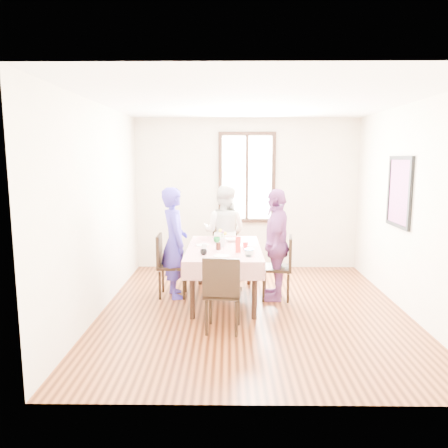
# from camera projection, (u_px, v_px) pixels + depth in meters

# --- Properties ---
(ground) EXTENTS (4.50, 4.50, 0.00)m
(ground) POSITION_uv_depth(u_px,v_px,m) (253.00, 309.00, 5.74)
(ground) COLOR #331507
(ground) RESTS_ON ground
(back_wall) EXTENTS (4.00, 0.00, 4.00)m
(back_wall) POSITION_uv_depth(u_px,v_px,m) (247.00, 194.00, 7.75)
(back_wall) COLOR beige
(back_wall) RESTS_ON ground
(right_wall) EXTENTS (0.00, 4.50, 4.50)m
(right_wall) POSITION_uv_depth(u_px,v_px,m) (409.00, 209.00, 5.51)
(right_wall) COLOR beige
(right_wall) RESTS_ON ground
(window_frame) EXTENTS (1.02, 0.06, 1.62)m
(window_frame) POSITION_uv_depth(u_px,v_px,m) (247.00, 178.00, 7.69)
(window_frame) COLOR black
(window_frame) RESTS_ON back_wall
(window_pane) EXTENTS (0.90, 0.02, 1.50)m
(window_pane) POSITION_uv_depth(u_px,v_px,m) (247.00, 178.00, 7.70)
(window_pane) COLOR white
(window_pane) RESTS_ON back_wall
(art_poster) EXTENTS (0.04, 0.76, 0.96)m
(art_poster) POSITION_uv_depth(u_px,v_px,m) (400.00, 192.00, 5.77)
(art_poster) COLOR red
(art_poster) RESTS_ON right_wall
(dining_table) EXTENTS (0.90, 1.61, 0.75)m
(dining_table) POSITION_uv_depth(u_px,v_px,m) (224.00, 274.00, 6.08)
(dining_table) COLOR black
(dining_table) RESTS_ON ground
(tablecloth) EXTENTS (1.02, 1.73, 0.01)m
(tablecloth) POSITION_uv_depth(u_px,v_px,m) (224.00, 248.00, 6.03)
(tablecloth) COLOR #600106
(tablecloth) RESTS_ON dining_table
(chair_left) EXTENTS (0.43, 0.43, 0.91)m
(chair_left) POSITION_uv_depth(u_px,v_px,m) (173.00, 266.00, 6.23)
(chair_left) COLOR black
(chair_left) RESTS_ON ground
(chair_right) EXTENTS (0.47, 0.47, 0.91)m
(chair_right) POSITION_uv_depth(u_px,v_px,m) (276.00, 268.00, 6.11)
(chair_right) COLOR black
(chair_right) RESTS_ON ground
(chair_far) EXTENTS (0.42, 0.42, 0.91)m
(chair_far) POSITION_uv_depth(u_px,v_px,m) (225.00, 251.00, 7.17)
(chair_far) COLOR black
(chair_far) RESTS_ON ground
(chair_near) EXTENTS (0.46, 0.46, 0.91)m
(chair_near) POSITION_uv_depth(u_px,v_px,m) (223.00, 293.00, 4.98)
(chair_near) COLOR black
(chair_near) RESTS_ON ground
(person_left) EXTENTS (0.54, 0.67, 1.59)m
(person_left) POSITION_uv_depth(u_px,v_px,m) (174.00, 243.00, 6.18)
(person_left) COLOR #342895
(person_left) RESTS_ON ground
(person_far) EXTENTS (0.91, 0.80, 1.56)m
(person_far) POSITION_uv_depth(u_px,v_px,m) (225.00, 233.00, 7.10)
(person_far) COLOR silver
(person_far) RESTS_ON ground
(person_right) EXTENTS (0.53, 0.98, 1.58)m
(person_right) POSITION_uv_depth(u_px,v_px,m) (276.00, 244.00, 6.06)
(person_right) COLOR #7C3C7A
(person_right) RESTS_ON ground
(mug_black) EXTENTS (0.09, 0.09, 0.07)m
(mug_black) POSITION_uv_depth(u_px,v_px,m) (204.00, 252.00, 5.54)
(mug_black) COLOR black
(mug_black) RESTS_ON tablecloth
(mug_flag) EXTENTS (0.11, 0.11, 0.08)m
(mug_flag) POSITION_uv_depth(u_px,v_px,m) (246.00, 246.00, 5.92)
(mug_flag) COLOR red
(mug_flag) RESTS_ON tablecloth
(mug_green) EXTENTS (0.11, 0.11, 0.08)m
(mug_green) POSITION_uv_depth(u_px,v_px,m) (217.00, 240.00, 6.36)
(mug_green) COLOR #0C7226
(mug_green) RESTS_ON tablecloth
(serving_bowl) EXTENTS (0.20, 0.20, 0.05)m
(serving_bowl) POSITION_uv_depth(u_px,v_px,m) (232.00, 240.00, 6.43)
(serving_bowl) COLOR white
(serving_bowl) RESTS_ON tablecloth
(juice_carton) EXTENTS (0.07, 0.07, 0.21)m
(juice_carton) POSITION_uv_depth(u_px,v_px,m) (238.00, 244.00, 5.69)
(juice_carton) COLOR red
(juice_carton) RESTS_ON tablecloth
(butter_tub) EXTENTS (0.12, 0.12, 0.06)m
(butter_tub) POSITION_uv_depth(u_px,v_px,m) (249.00, 252.00, 5.58)
(butter_tub) COLOR white
(butter_tub) RESTS_ON tablecloth
(jam_jar) EXTENTS (0.07, 0.07, 0.10)m
(jam_jar) POSITION_uv_depth(u_px,v_px,m) (218.00, 246.00, 5.86)
(jam_jar) COLOR black
(jam_jar) RESTS_ON tablecloth
(drinking_glass) EXTENTS (0.07, 0.07, 0.10)m
(drinking_glass) POSITION_uv_depth(u_px,v_px,m) (204.00, 247.00, 5.76)
(drinking_glass) COLOR silver
(drinking_glass) RESTS_ON tablecloth
(smartphone) EXTENTS (0.07, 0.14, 0.01)m
(smartphone) POSITION_uv_depth(u_px,v_px,m) (248.00, 256.00, 5.48)
(smartphone) COLOR black
(smartphone) RESTS_ON tablecloth
(flower_vase) EXTENTS (0.07, 0.07, 0.13)m
(flower_vase) POSITION_uv_depth(u_px,v_px,m) (223.00, 242.00, 6.04)
(flower_vase) COLOR silver
(flower_vase) RESTS_ON tablecloth
(plate_left) EXTENTS (0.20, 0.20, 0.01)m
(plate_left) POSITION_uv_depth(u_px,v_px,m) (203.00, 245.00, 6.13)
(plate_left) COLOR white
(plate_left) RESTS_ON tablecloth
(plate_right) EXTENTS (0.20, 0.20, 0.01)m
(plate_right) POSITION_uv_depth(u_px,v_px,m) (244.00, 245.00, 6.13)
(plate_right) COLOR white
(plate_right) RESTS_ON tablecloth
(plate_far) EXTENTS (0.20, 0.20, 0.01)m
(plate_far) POSITION_uv_depth(u_px,v_px,m) (224.00, 239.00, 6.63)
(plate_far) COLOR white
(plate_far) RESTS_ON tablecloth
(plate_near) EXTENTS (0.20, 0.20, 0.01)m
(plate_near) POSITION_uv_depth(u_px,v_px,m) (221.00, 256.00, 5.46)
(plate_near) COLOR white
(plate_near) RESTS_ON tablecloth
(butter_lid) EXTENTS (0.12, 0.12, 0.01)m
(butter_lid) POSITION_uv_depth(u_px,v_px,m) (249.00, 249.00, 5.57)
(butter_lid) COLOR blue
(butter_lid) RESTS_ON butter_tub
(flower_bunch) EXTENTS (0.09, 0.09, 0.10)m
(flower_bunch) POSITION_uv_depth(u_px,v_px,m) (223.00, 234.00, 6.03)
(flower_bunch) COLOR yellow
(flower_bunch) RESTS_ON flower_vase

